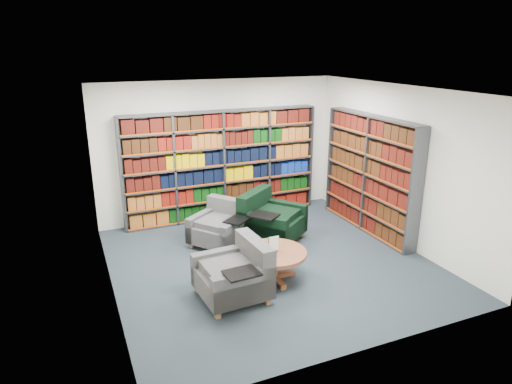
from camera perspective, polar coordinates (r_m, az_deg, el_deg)
name	(u,v)px	position (r m, az deg, el deg)	size (l,w,h in m)	color
room_shell	(271,182)	(7.13, 1.89, 1.30)	(5.02, 5.02, 2.82)	#1F2731
bookshelf_back	(222,165)	(9.31, -4.22, 3.33)	(4.00, 0.28, 2.20)	#47494F
bookshelf_right	(370,175)	(8.89, 14.03, 2.12)	(0.28, 2.50, 2.20)	#47494F
chair_teal_left	(222,227)	(8.25, -4.28, -4.37)	(1.21, 1.22, 0.78)	#0B1E3D
chair_green_right	(268,221)	(8.38, 1.51, -3.63)	(1.37, 1.37, 0.89)	black
chair_teal_front	(238,275)	(6.55, -2.28, -10.35)	(0.97, 1.11, 0.83)	#0B1E3D
coffee_table	(274,257)	(6.98, 2.22, -8.12)	(1.00, 1.00, 0.70)	brown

